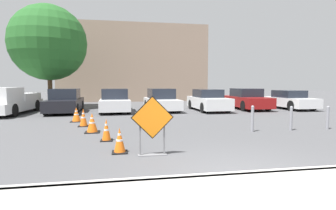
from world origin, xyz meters
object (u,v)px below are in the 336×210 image
Objects in this scene: road_closed_sign at (152,123)px; parked_car_third at (161,100)px; traffic_cone_second at (106,130)px; parked_car_second at (115,101)px; bollard_second at (291,118)px; pickup_truck at (8,102)px; bollard_nearest at (252,118)px; parked_car_sixth at (289,100)px; traffic_cone_third at (92,123)px; traffic_cone_fourth at (83,118)px; parked_car_fifth at (246,99)px; parked_car_nearest at (65,102)px; traffic_cone_nearest at (120,141)px; bollard_third at (328,117)px; parked_car_fourth at (208,101)px; traffic_cone_fifth at (76,115)px.

road_closed_sign reaches higher than parked_car_third.
road_closed_sign is 2.14× the size of traffic_cone_second.
parked_car_second is 4.74× the size of bollard_second.
parked_car_second is at bearing -172.83° from pickup_truck.
parked_car_second reaches higher than bollard_nearest.
bollard_nearest is (-7.04, -7.94, -0.11)m from parked_car_sixth.
road_closed_sign reaches higher than bollard_second.
bollard_nearest is at bearing -8.29° from traffic_cone_third.
road_closed_sign is 2.39m from traffic_cone_second.
parked_car_second is (6.19, 0.51, -0.04)m from pickup_truck.
parked_car_second is (1.16, 5.79, 0.31)m from traffic_cone_fourth.
bollard_second is (1.61, 0.00, -0.02)m from bollard_nearest.
parked_car_sixth is at bearing 172.64° from parked_car_fifth.
pickup_truck is at bearing 8.40° from parked_car_nearest.
traffic_cone_fourth reaches higher than traffic_cone_nearest.
traffic_cone_fourth is at bearing 166.17° from bollard_third.
bollard_third is at bearing 105.66° from parked_car_fourth.
bollard_third is (8.54, -8.18, -0.19)m from parked_car_second.
parked_car_sixth is at bearing 173.53° from parked_car_third.
pickup_truck is at bearing 126.42° from traffic_cone_second.
road_closed_sign is 15.37m from parked_car_sixth.
traffic_cone_fourth is 5.92m from parked_car_second.
bollard_third is at bearing 154.97° from pickup_truck.
parked_car_nearest is 4.85× the size of bollard_second.
parked_car_nearest is at bearing 108.16° from traffic_cone_fourth.
parked_car_sixth is 4.36× the size of bollard_nearest.
parked_car_fifth is (9.30, 9.09, 0.34)m from traffic_cone_second.
parked_car_fifth reaches higher than traffic_cone_third.
traffic_cone_third reaches higher than traffic_cone_nearest.
parked_car_fourth is at bearing 164.35° from parked_car_third.
traffic_cone_fourth is 0.76× the size of bollard_nearest.
bollard_third is at bearing 142.25° from parked_car_nearest.
traffic_cone_fourth is at bearing 110.23° from traffic_cone_second.
traffic_cone_second is 0.15× the size of parked_car_nearest.
parked_car_sixth is (9.27, -0.52, -0.04)m from parked_car_third.
parked_car_fifth is (12.36, 0.15, 0.00)m from parked_car_nearest.
bollard_second is (6.96, 0.68, 0.16)m from traffic_cone_second.
parked_car_fourth reaches higher than traffic_cone_fourth.
traffic_cone_fourth is (-1.56, 4.61, 0.05)m from traffic_cone_nearest.
parked_car_fourth reaches higher than bollard_second.
traffic_cone_fifth is 0.16× the size of parked_car_sixth.
traffic_cone_fourth is at bearing 35.05° from parked_car_fourth.
traffic_cone_second is at bearing 67.92° from parked_car_third.
parked_car_nearest is 9.28m from parked_car_fourth.
parked_car_nearest reaches higher than parked_car_third.
traffic_cone_nearest is at bearing 152.18° from road_closed_sign.
bollard_second is (13.12, -7.67, -0.21)m from pickup_truck.
bollard_nearest reaches higher than bollard_second.
bollard_third is (8.15, 2.22, 0.17)m from traffic_cone_nearest.
parked_car_fifth reaches higher than traffic_cone_fifth.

